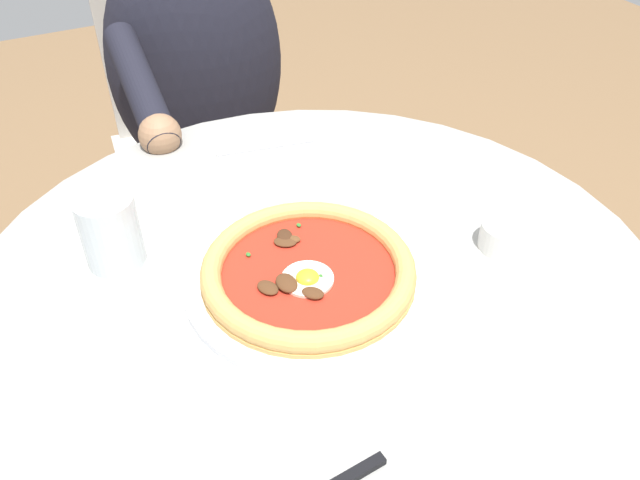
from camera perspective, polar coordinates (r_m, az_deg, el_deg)
dining_table at (r=0.96m, az=-0.24°, el=-12.11°), size 0.89×0.89×0.73m
pizza_on_plate at (r=0.80m, az=-1.04°, el=-2.93°), size 0.31×0.31×0.04m
water_glass at (r=0.85m, az=-17.94°, el=0.42°), size 0.07×0.07×0.10m
ramekin_capers at (r=0.88m, az=16.08°, el=0.45°), size 0.07×0.07×0.04m
fork_utensil at (r=1.07m, az=-4.80°, el=8.16°), size 0.04×0.16×0.00m
diner_person at (r=1.48m, az=-9.98°, el=8.08°), size 0.49×0.38×1.18m
cafe_chair_diner at (r=1.60m, az=-11.16°, el=10.83°), size 0.43×0.43×0.90m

